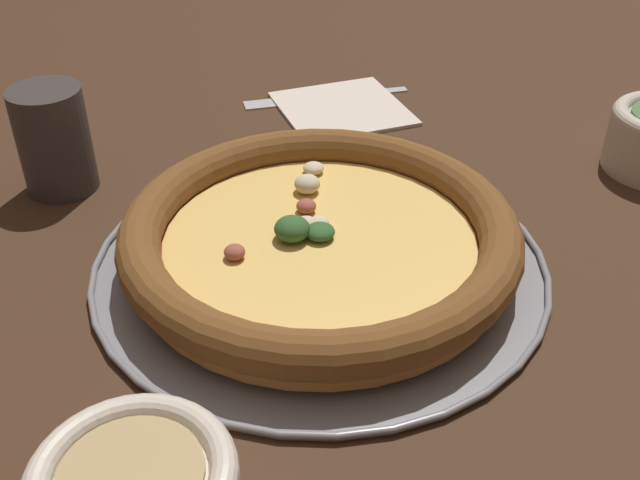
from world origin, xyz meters
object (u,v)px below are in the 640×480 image
object	(u,v)px
pizza	(320,237)
napkin	(342,107)
pizza_tray	(320,262)
fork	(317,98)
drinking_cup	(54,140)

from	to	relation	value
pizza	napkin	xyz separation A→B (m)	(0.29, -0.04, -0.03)
pizza_tray	fork	world-z (taller)	pizza_tray
drinking_cup	napkin	size ratio (longest dim) A/B	0.59
pizza_tray	napkin	bearing A→B (deg)	-8.11
pizza	napkin	size ratio (longest dim) A/B	1.87
pizza	drinking_cup	bearing A→B (deg)	59.50
fork	drinking_cup	bearing A→B (deg)	25.67
pizza	drinking_cup	distance (m)	0.27
napkin	fork	bearing A→B (deg)	40.29
pizza_tray	pizza	bearing A→B (deg)	32.54
pizza_tray	drinking_cup	world-z (taller)	drinking_cup
pizza	fork	xyz separation A→B (m)	(0.32, -0.01, -0.03)
fork	napkin	bearing A→B (deg)	119.38
napkin	fork	world-z (taller)	napkin
pizza	pizza_tray	bearing A→B (deg)	-147.46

